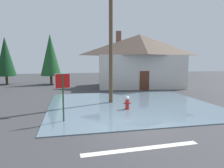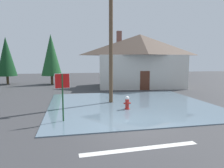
% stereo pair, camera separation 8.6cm
% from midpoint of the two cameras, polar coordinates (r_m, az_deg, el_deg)
% --- Properties ---
extents(ground_plane, '(80.00, 80.00, 0.10)m').
position_cam_midpoint_polar(ground_plane, '(10.15, 6.97, -11.93)').
color(ground_plane, '#38383A').
extents(flood_puddle, '(11.35, 10.48, 0.05)m').
position_cam_midpoint_polar(flood_puddle, '(14.74, 5.42, -5.65)').
color(flood_puddle, slate).
rests_on(flood_puddle, ground).
extents(lane_stop_bar, '(4.48, 0.49, 0.01)m').
position_cam_midpoint_polar(lane_stop_bar, '(7.84, 8.44, -17.36)').
color(lane_stop_bar, silver).
rests_on(lane_stop_bar, ground).
extents(stop_sign_near, '(0.75, 0.16, 2.51)m').
position_cam_midpoint_polar(stop_sign_near, '(10.66, -13.41, -0.93)').
color(stop_sign_near, '#1E4C28').
rests_on(stop_sign_near, ground).
extents(fire_hydrant, '(0.45, 0.39, 0.90)m').
position_cam_midpoint_polar(fire_hydrant, '(13.16, 4.42, -5.32)').
color(fire_hydrant, '#AD231E').
rests_on(fire_hydrant, ground).
extents(utility_pole, '(1.60, 0.28, 9.27)m').
position_cam_midpoint_polar(utility_pole, '(15.03, -0.14, 12.99)').
color(utility_pole, brown).
rests_on(utility_pole, ground).
extents(house, '(10.92, 7.51, 6.58)m').
position_cam_midpoint_polar(house, '(24.46, 7.82, 6.70)').
color(house, beige).
rests_on(house, ground).
extents(pine_tree_tall_left, '(2.43, 2.43, 6.08)m').
position_cam_midpoint_polar(pine_tree_tall_left, '(29.68, -27.28, 6.81)').
color(pine_tree_tall_left, '#4C3823').
rests_on(pine_tree_tall_left, ground).
extents(pine_tree_short_left, '(2.57, 2.57, 6.41)m').
position_cam_midpoint_polar(pine_tree_short_left, '(27.46, -16.50, 7.75)').
color(pine_tree_short_left, '#4C3823').
rests_on(pine_tree_short_left, ground).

